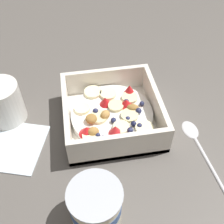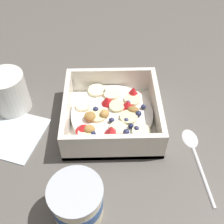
{
  "view_description": "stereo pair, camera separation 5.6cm",
  "coord_description": "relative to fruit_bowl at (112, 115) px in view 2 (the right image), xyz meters",
  "views": [
    {
      "loc": [
        0.08,
        0.37,
        0.46
      ],
      "look_at": [
        0.01,
        -0.02,
        0.03
      ],
      "focal_mm": 44.82,
      "sensor_mm": 36.0,
      "label": 1
    },
    {
      "loc": [
        0.02,
        0.38,
        0.46
      ],
      "look_at": [
        0.01,
        -0.02,
        0.03
      ],
      "focal_mm": 44.82,
      "sensor_mm": 36.0,
      "label": 2
    }
  ],
  "objects": [
    {
      "name": "ground_plane",
      "position": [
        -0.01,
        0.02,
        -0.02
      ],
      "size": [
        2.4,
        2.4,
        0.0
      ],
      "primitive_type": "plane",
      "color": "#56514C"
    },
    {
      "name": "fruit_bowl",
      "position": [
        0.0,
        0.0,
        0.0
      ],
      "size": [
        0.2,
        0.2,
        0.07
      ],
      "color": "white",
      "rests_on": "ground"
    },
    {
      "name": "spoon",
      "position": [
        -0.16,
        0.08,
        -0.02
      ],
      "size": [
        0.04,
        0.17,
        0.01
      ],
      "color": "silver",
      "rests_on": "ground"
    },
    {
      "name": "yogurt_cup",
      "position": [
        0.06,
        0.2,
        0.02
      ],
      "size": [
        0.09,
        0.09,
        0.08
      ],
      "color": "beige",
      "rests_on": "ground"
    },
    {
      "name": "coffee_mug",
      "position": [
        0.22,
        -0.05,
        0.02
      ],
      "size": [
        0.11,
        0.08,
        0.09
      ],
      "color": "white",
      "rests_on": "ground"
    },
    {
      "name": "folded_napkin",
      "position": [
        0.21,
        0.03,
        -0.02
      ],
      "size": [
        0.15,
        0.15,
        0.01
      ],
      "primitive_type": "cube",
      "rotation": [
        0.0,
        0.0,
        -0.32
      ],
      "color": "silver",
      "rests_on": "ground"
    }
  ]
}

